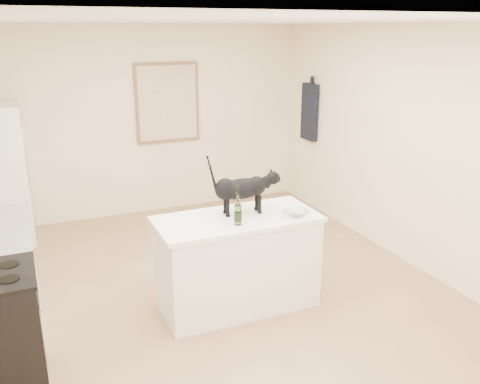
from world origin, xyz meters
name	(u,v)px	position (x,y,z in m)	size (l,w,h in m)	color
floor	(220,297)	(0.00, 0.00, 0.00)	(5.50, 5.50, 0.00)	#A57D58
ceiling	(216,21)	(0.00, 0.00, 2.60)	(5.50, 5.50, 0.00)	white
wall_back	(147,122)	(0.00, 2.75, 1.30)	(4.50, 4.50, 0.00)	#FDECC4
wall_front	(443,324)	(0.00, -2.75, 1.30)	(4.50, 4.50, 0.00)	#FDECC4
wall_right	(412,148)	(2.25, 0.00, 1.30)	(5.50, 5.50, 0.00)	#FDECC4
island_base	(237,264)	(0.10, -0.20, 0.43)	(1.44, 0.67, 0.86)	white
island_top	(237,219)	(0.10, -0.20, 0.88)	(1.50, 0.70, 0.04)	white
artwork_frame	(168,103)	(0.30, 2.72, 1.55)	(0.90, 0.03, 1.10)	brown
artwork_canvas	(168,103)	(0.30, 2.70, 1.55)	(0.82, 0.00, 1.02)	beige
hanging_garment	(310,112)	(2.19, 2.05, 1.40)	(0.08, 0.34, 0.80)	black
black_cat	(241,191)	(0.18, -0.12, 1.11)	(0.61, 0.18, 0.43)	black
wine_bottle	(238,208)	(0.04, -0.37, 1.06)	(0.07, 0.07, 0.32)	#326026
glass_bowl	(296,213)	(0.60, -0.39, 0.93)	(0.22, 0.22, 0.05)	white
fridge_paper	(23,135)	(-1.60, 2.42, 1.30)	(0.01, 0.15, 0.20)	silver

